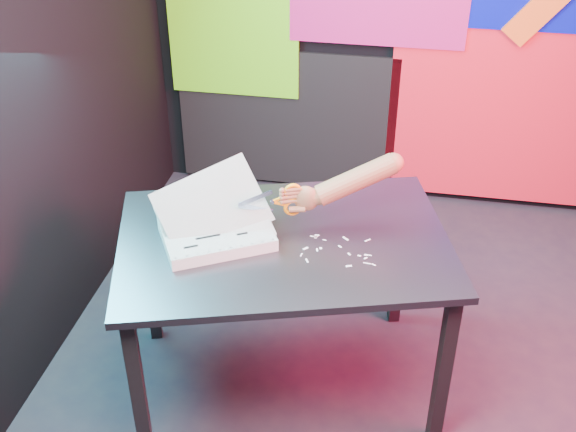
# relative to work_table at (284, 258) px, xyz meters

# --- Properties ---
(room) EXTENTS (3.01, 3.01, 2.71)m
(room) POSITION_rel_work_table_xyz_m (0.45, 0.18, 0.69)
(room) COLOR #21212C
(room) RESTS_ON ground
(backdrop) EXTENTS (2.88, 0.05, 2.08)m
(backdrop) POSITION_rel_work_table_xyz_m (0.51, 1.64, 0.29)
(backdrop) COLOR red
(backdrop) RESTS_ON ground
(work_table) EXTENTS (1.43, 1.15, 0.75)m
(work_table) POSITION_rel_work_table_xyz_m (0.00, 0.00, 0.00)
(work_table) COLOR black
(work_table) RESTS_ON ground
(printout_stack) EXTENTS (0.49, 0.45, 0.30)m
(printout_stack) POSITION_rel_work_table_xyz_m (-0.25, -0.05, 0.12)
(printout_stack) COLOR beige
(printout_stack) RESTS_ON work_table
(scissors) EXTENTS (0.23, 0.10, 0.14)m
(scissors) POSITION_rel_work_table_xyz_m (0.00, 0.07, 0.22)
(scissors) COLOR #A8B0D0
(scissors) RESTS_ON printout_stack
(hand_forearm) EXTENTS (0.44, 0.21, 0.21)m
(hand_forearm) POSITION_rel_work_table_xyz_m (0.22, 0.16, 0.27)
(hand_forearm) COLOR #964A30
(hand_forearm) RESTS_ON work_table
(paper_clippings) EXTENTS (0.28, 0.19, 0.00)m
(paper_clippings) POSITION_rel_work_table_xyz_m (0.21, -0.03, 0.09)
(paper_clippings) COLOR silver
(paper_clippings) RESTS_ON work_table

